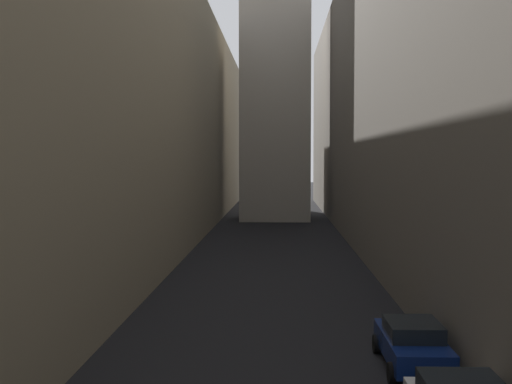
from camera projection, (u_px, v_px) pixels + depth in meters
name	position (u px, v px, depth m)	size (l,w,h in m)	color
ground_plane	(273.00, 253.00, 44.58)	(264.00, 264.00, 0.00)	black
building_block_left	(84.00, 109.00, 46.55)	(15.16, 108.00, 19.25)	gray
building_block_right	(434.00, 93.00, 45.67)	(10.85, 108.00, 21.37)	#60594F
parked_car_right_far	(412.00, 343.00, 20.05)	(1.89, 4.35, 1.42)	navy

